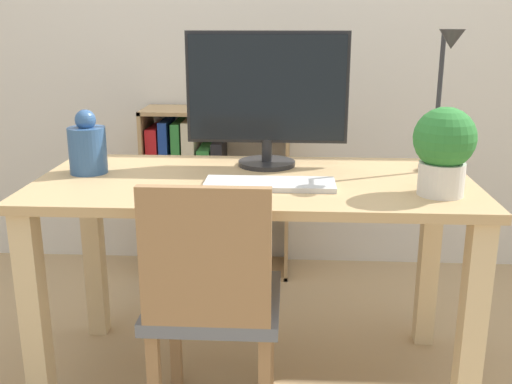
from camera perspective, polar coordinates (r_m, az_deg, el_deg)
name	(u,v)px	position (r m, az deg, el deg)	size (l,w,h in m)	color
ground_plane	(254,375)	(2.27, -0.15, -17.07)	(10.00, 10.00, 0.00)	tan
wall_back	(268,8)	(3.03, 1.20, 17.16)	(8.00, 0.05, 2.60)	silver
desk	(254,217)	(2.01, -0.17, -2.44)	(1.43, 0.68, 0.74)	tan
monitor	(267,93)	(2.11, 1.07, 9.37)	(0.57, 0.20, 0.47)	#232326
keyboard	(270,184)	(1.88, 1.32, 0.77)	(0.41, 0.15, 0.02)	silver
vase	(87,147)	(2.11, -15.76, 4.17)	(0.13, 0.13, 0.22)	#33598C
desk_lamp	(444,88)	(2.06, 17.45, 9.45)	(0.10, 0.19, 0.48)	#2D2D33
potted_plant	(444,148)	(1.84, 17.46, 4.05)	(0.18, 0.18, 0.26)	silver
chair	(212,298)	(1.81, -4.21, -10.05)	(0.40, 0.40, 0.82)	slate
bookshelf	(195,191)	(3.01, -5.82, 0.14)	(0.71, 0.28, 0.83)	tan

